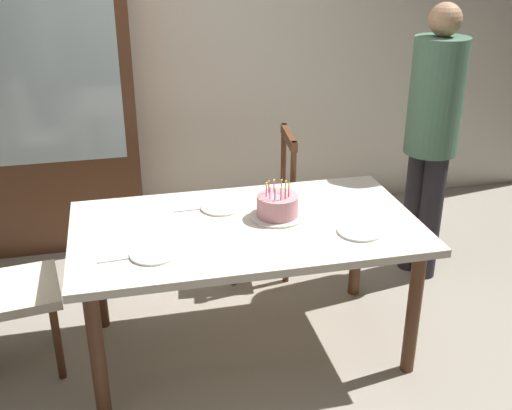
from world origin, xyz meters
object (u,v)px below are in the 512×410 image
at_px(plate_near_celebrant, 154,254).
at_px(person_guest, 432,129).
at_px(plate_far_side, 222,207).
at_px(dining_table, 246,239).
at_px(plate_near_guest, 360,231).
at_px(birthday_cake, 277,207).
at_px(china_cabinet, 52,113).
at_px(chair_spindle_back, 261,207).

xyz_separation_m(plate_near_celebrant, person_guest, (1.75, 0.77, 0.24)).
distance_m(plate_near_celebrant, plate_far_side, 0.58).
distance_m(dining_table, plate_near_guest, 0.57).
xyz_separation_m(birthday_cake, china_cabinet, (-1.18, 1.51, 0.15)).
relative_size(dining_table, plate_near_celebrant, 7.87).
distance_m(birthday_cake, plate_near_celebrant, 0.70).
height_order(dining_table, china_cabinet, china_cabinet).
height_order(plate_far_side, chair_spindle_back, chair_spindle_back).
xyz_separation_m(chair_spindle_back, china_cabinet, (-1.27, 0.76, 0.49)).
distance_m(dining_table, birthday_cake, 0.23).
distance_m(birthday_cake, chair_spindle_back, 0.83).
relative_size(plate_near_celebrant, china_cabinet, 0.12).
height_order(person_guest, china_cabinet, china_cabinet).
xyz_separation_m(chair_spindle_back, person_guest, (1.00, -0.25, 0.53)).
relative_size(dining_table, plate_near_guest, 7.87).
distance_m(plate_near_celebrant, person_guest, 1.92).
bearing_deg(person_guest, plate_far_side, -166.22).
distance_m(birthday_cake, person_guest, 1.23).
relative_size(birthday_cake, plate_near_celebrant, 1.27).
relative_size(plate_far_side, plate_near_guest, 1.00).
bearing_deg(birthday_cake, plate_near_celebrant, -158.11).
bearing_deg(plate_far_side, birthday_cake, -33.60).
distance_m(dining_table, chair_spindle_back, 0.87).
xyz_separation_m(plate_near_celebrant, china_cabinet, (-0.53, 1.77, 0.20)).
relative_size(birthday_cake, plate_far_side, 1.27).
xyz_separation_m(birthday_cake, plate_near_guest, (0.35, -0.26, -0.05)).
distance_m(chair_spindle_back, china_cabinet, 1.56).
distance_m(birthday_cake, china_cabinet, 1.92).
distance_m(plate_near_celebrant, china_cabinet, 1.86).
bearing_deg(plate_near_guest, birthday_cake, 143.14).
distance_m(dining_table, person_guest, 1.42).
height_order(dining_table, person_guest, person_guest).
xyz_separation_m(dining_table, plate_near_celebrant, (-0.48, -0.22, 0.09)).
bearing_deg(china_cabinet, plate_near_celebrant, -73.45).
bearing_deg(plate_near_celebrant, plate_far_side, 47.97).
relative_size(plate_near_guest, china_cabinet, 0.12).
bearing_deg(person_guest, dining_table, -156.65).
distance_m(dining_table, plate_far_side, 0.25).
height_order(plate_near_celebrant, plate_far_side, same).
bearing_deg(plate_near_guest, china_cabinet, 130.65).
height_order(chair_spindle_back, person_guest, person_guest).
bearing_deg(plate_far_side, person_guest, 13.78).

